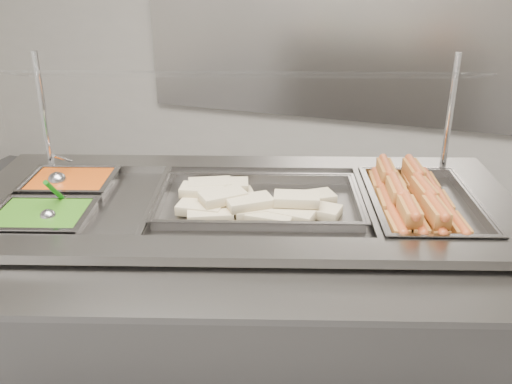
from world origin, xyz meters
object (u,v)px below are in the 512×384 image
(steam_counter, at_px, (243,306))
(serving_spoon, at_px, (49,212))
(pan_hotdogs, at_px, (422,210))
(pan_wraps, at_px, (259,205))
(ladle, at_px, (58,180))
(sneeze_guard, at_px, (243,79))

(steam_counter, relative_size, serving_spoon, 12.12)
(pan_hotdogs, distance_m, pan_wraps, 0.56)
(ladle, height_order, serving_spoon, serving_spoon)
(steam_counter, height_order, pan_hotdogs, pan_hotdogs)
(pan_hotdogs, height_order, pan_wraps, same)
(steam_counter, distance_m, pan_wraps, 0.42)
(serving_spoon, bearing_deg, steam_counter, 30.67)
(pan_wraps, bearing_deg, pan_hotdogs, 16.98)
(pan_wraps, bearing_deg, sneeze_guard, 122.32)
(pan_wraps, relative_size, ladle, 3.98)
(ladle, bearing_deg, pan_wraps, 7.03)
(sneeze_guard, relative_size, ladle, 8.62)
(pan_hotdogs, relative_size, pan_wraps, 0.82)
(pan_hotdogs, bearing_deg, ladle, -168.72)
(sneeze_guard, bearing_deg, ladle, -155.70)
(steam_counter, bearing_deg, serving_spoon, -149.33)
(steam_counter, height_order, ladle, ladle)
(steam_counter, distance_m, serving_spoon, 0.77)
(pan_hotdogs, distance_m, serving_spoon, 1.23)
(sneeze_guard, xyz_separation_m, serving_spoon, (-0.47, -0.52, -0.35))
(sneeze_guard, height_order, ladle, sneeze_guard)
(steam_counter, height_order, sneeze_guard, sneeze_guard)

